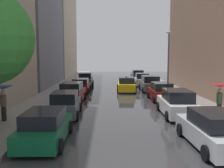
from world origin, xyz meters
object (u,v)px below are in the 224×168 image
at_px(parked_car_right_fourth, 150,84).
at_px(pedestrian_near_tree, 220,93).
at_px(parked_car_left_nearest, 45,127).
at_px(parked_car_right_third, 161,92).
at_px(parked_car_left_third, 72,93).
at_px(parked_car_right_fifth, 142,80).
at_px(parked_car_right_sixth, 138,76).
at_px(parked_car_right_nearest, 214,130).
at_px(pedestrian_foreground, 3,95).
at_px(parked_car_right_second, 177,104).
at_px(parked_car_left_fifth, 86,80).
at_px(parked_car_left_fourth, 81,86).
at_px(parked_car_left_second, 65,105).
at_px(lamp_post_right, 168,57).
at_px(taxi_midroad, 126,85).

distance_m(parked_car_right_fourth, pedestrian_near_tree, 13.60).
bearing_deg(parked_car_right_fourth, parked_car_left_nearest, 156.27).
height_order(parked_car_right_third, pedestrian_near_tree, pedestrian_near_tree).
distance_m(parked_car_left_third, pedestrian_near_tree, 12.10).
bearing_deg(parked_car_right_fifth, parked_car_left_nearest, 164.54).
bearing_deg(parked_car_right_sixth, parked_car_right_fourth, 179.72).
height_order(parked_car_right_nearest, parked_car_right_third, parked_car_right_third).
distance_m(parked_car_right_fifth, pedestrian_foreground, 22.37).
distance_m(parked_car_left_nearest, parked_car_right_second, 9.21).
bearing_deg(parked_car_right_fifth, parked_car_left_third, 150.42).
bearing_deg(pedestrian_foreground, parked_car_left_fifth, -88.86).
xyz_separation_m(parked_car_left_fourth, parked_car_right_fourth, (7.77, 0.75, 0.10)).
relative_size(parked_car_right_third, parked_car_right_fifth, 0.94).
relative_size(parked_car_left_second, lamp_post_right, 0.69).
bearing_deg(pedestrian_foreground, parked_car_left_nearest, 143.91).
height_order(pedestrian_near_tree, lamp_post_right, lamp_post_right).
height_order(parked_car_right_fourth, pedestrian_foreground, pedestrian_foreground).
bearing_deg(parked_car_right_sixth, parked_car_left_fourth, 148.74).
bearing_deg(parked_car_left_third, parked_car_right_fourth, -47.56).
distance_m(parked_car_left_fifth, parked_car_right_fourth, 9.17).
xyz_separation_m(taxi_midroad, lamp_post_right, (4.32, -1.72, 3.11)).
relative_size(parked_car_left_fourth, taxi_midroad, 0.92).
bearing_deg(taxi_midroad, lamp_post_right, -109.70).
relative_size(parked_car_left_second, pedestrian_near_tree, 2.11).
relative_size(parked_car_left_fourth, parked_car_right_fifth, 0.97).
relative_size(parked_car_left_nearest, pedestrian_near_tree, 2.12).
bearing_deg(pedestrian_foreground, parked_car_right_sixth, -101.84).
xyz_separation_m(parked_car_left_fourth, parked_car_right_nearest, (7.57, -17.49, 0.03)).
xyz_separation_m(parked_car_left_second, pedestrian_near_tree, (9.79, -1.30, 0.97)).
height_order(parked_car_left_fifth, parked_car_right_third, parked_car_left_fifth).
height_order(parked_car_right_fifth, lamp_post_right, lamp_post_right).
height_order(parked_car_left_third, pedestrian_near_tree, pedestrian_near_tree).
xyz_separation_m(parked_car_right_nearest, parked_car_right_fourth, (0.20, 18.24, 0.07)).
bearing_deg(taxi_midroad, parked_car_left_fourth, 99.43).
distance_m(parked_car_left_third, taxi_midroad, 8.42).
bearing_deg(parked_car_right_fourth, parked_car_left_second, 147.77).
height_order(parked_car_right_nearest, parked_car_right_fifth, parked_car_right_fifth).
distance_m(parked_car_right_third, parked_car_right_fourth, 6.17).
bearing_deg(pedestrian_near_tree, parked_car_right_second, -73.92).
height_order(taxi_midroad, pedestrian_foreground, pedestrian_foreground).
relative_size(parked_car_left_third, parked_car_right_fifth, 1.06).
relative_size(parked_car_left_fourth, pedestrian_near_tree, 2.03).
distance_m(parked_car_left_nearest, parked_car_left_second, 5.39).
distance_m(parked_car_left_fifth, pedestrian_near_tree, 20.85).
distance_m(parked_car_right_second, parked_car_right_third, 6.01).
bearing_deg(parked_car_left_fourth, parked_car_right_fourth, -83.68).
xyz_separation_m(parked_car_right_fifth, taxi_midroad, (-2.57, -5.66, -0.02)).
height_order(parked_car_right_second, parked_car_right_sixth, parked_car_right_second).
distance_m(taxi_midroad, pedestrian_foreground, 16.19).
bearing_deg(parked_car_left_fifth, pedestrian_foreground, 169.68).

